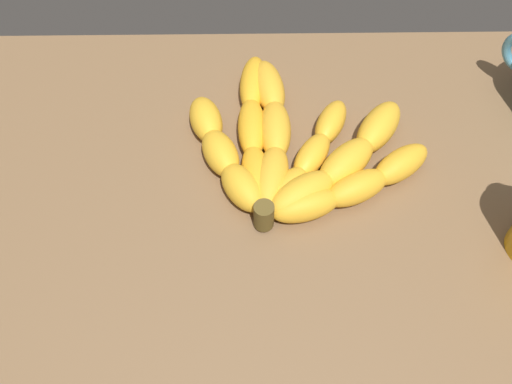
% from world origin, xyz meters
% --- Properties ---
extents(ground_plane, '(0.94, 0.61, 0.05)m').
position_xyz_m(ground_plane, '(0.00, 0.00, -0.02)').
color(ground_plane, brown).
extents(banana_bunch, '(0.26, 0.23, 0.03)m').
position_xyz_m(banana_bunch, '(0.08, 0.11, 0.02)').
color(banana_bunch, gold).
rests_on(banana_bunch, ground_plane).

